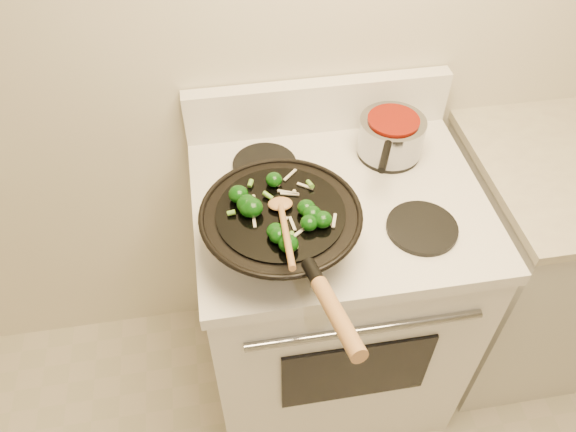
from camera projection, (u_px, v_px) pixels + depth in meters
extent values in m
plane|color=silver|center=(358.00, 0.00, 1.45)|extent=(3.50, 0.00, 3.50)
cube|color=white|center=(329.00, 299.00, 1.85)|extent=(0.76, 0.64, 0.88)
cube|color=white|center=(338.00, 202.00, 1.51)|extent=(0.78, 0.66, 0.04)
cube|color=white|center=(318.00, 106.00, 1.64)|extent=(0.78, 0.05, 0.16)
cylinder|color=gray|center=(365.00, 330.00, 1.38)|extent=(0.60, 0.02, 0.02)
cube|color=black|center=(356.00, 373.00, 1.55)|extent=(0.42, 0.01, 0.28)
cylinder|color=black|center=(281.00, 246.00, 1.37)|extent=(0.18, 0.18, 0.01)
cylinder|color=black|center=(422.00, 228.00, 1.41)|extent=(0.18, 0.18, 0.01)
cylinder|color=black|center=(265.00, 165.00, 1.58)|extent=(0.18, 0.18, 0.01)
cylinder|color=black|center=(388.00, 151.00, 1.62)|extent=(0.18, 0.18, 0.01)
cube|color=silver|center=(574.00, 258.00, 1.97)|extent=(0.87, 0.60, 0.88)
torus|color=black|center=(281.00, 214.00, 1.29)|extent=(0.38, 0.38, 0.01)
cylinder|color=black|center=(281.00, 213.00, 1.29)|extent=(0.30, 0.30, 0.01)
cylinder|color=black|center=(313.00, 272.00, 1.12)|extent=(0.04, 0.07, 0.04)
cylinder|color=#A06F3F|center=(338.00, 317.00, 1.02)|extent=(0.06, 0.20, 0.07)
ellipsoid|color=#0A3709|center=(276.00, 230.00, 1.23)|extent=(0.04, 0.04, 0.03)
cylinder|color=#477C2C|center=(281.00, 232.00, 1.23)|extent=(0.02, 0.02, 0.01)
ellipsoid|color=#0A3709|center=(279.00, 235.00, 1.21)|extent=(0.04, 0.04, 0.03)
ellipsoid|color=#0A3709|center=(274.00, 180.00, 1.34)|extent=(0.04, 0.04, 0.03)
ellipsoid|color=#0A3709|center=(238.00, 194.00, 1.30)|extent=(0.05, 0.05, 0.04)
cylinder|color=#477C2C|center=(245.00, 197.00, 1.31)|extent=(0.02, 0.02, 0.02)
ellipsoid|color=#0A3709|center=(277.00, 236.00, 1.22)|extent=(0.04, 0.04, 0.03)
ellipsoid|color=#0A3709|center=(249.00, 208.00, 1.27)|extent=(0.05, 0.05, 0.04)
ellipsoid|color=#0A3709|center=(306.00, 208.00, 1.27)|extent=(0.04, 0.04, 0.04)
cylinder|color=#477C2C|center=(312.00, 210.00, 1.28)|extent=(0.02, 0.02, 0.01)
ellipsoid|color=#0A3709|center=(309.00, 223.00, 1.24)|extent=(0.04, 0.04, 0.03)
ellipsoid|color=#0A3709|center=(247.00, 204.00, 1.27)|extent=(0.05, 0.05, 0.04)
ellipsoid|color=#0A3709|center=(288.00, 244.00, 1.20)|extent=(0.04, 0.04, 0.04)
cylinder|color=#477C2C|center=(294.00, 246.00, 1.21)|extent=(0.02, 0.02, 0.02)
ellipsoid|color=#0A3709|center=(323.00, 220.00, 1.25)|extent=(0.04, 0.04, 0.04)
ellipsoid|color=#0A3709|center=(252.00, 208.00, 1.27)|extent=(0.05, 0.05, 0.04)
ellipsoid|color=#0A3709|center=(312.00, 214.00, 1.26)|extent=(0.04, 0.04, 0.04)
cylinder|color=#477C2C|center=(318.00, 217.00, 1.27)|extent=(0.02, 0.02, 0.02)
ellipsoid|color=#0A3709|center=(275.00, 231.00, 1.22)|extent=(0.04, 0.04, 0.03)
cube|color=beige|center=(305.00, 186.00, 1.34)|extent=(0.04, 0.03, 0.00)
cube|color=beige|center=(300.00, 232.00, 1.24)|extent=(0.04, 0.03, 0.00)
cube|color=beige|center=(292.00, 224.00, 1.26)|extent=(0.01, 0.04, 0.00)
cube|color=beige|center=(288.00, 192.00, 1.32)|extent=(0.05, 0.03, 0.00)
cube|color=beige|center=(290.00, 175.00, 1.37)|extent=(0.04, 0.04, 0.00)
cube|color=beige|center=(290.00, 194.00, 1.32)|extent=(0.04, 0.02, 0.00)
cube|color=beige|center=(334.00, 221.00, 1.26)|extent=(0.02, 0.04, 0.00)
cube|color=beige|center=(254.00, 221.00, 1.26)|extent=(0.01, 0.04, 0.00)
cube|color=beige|center=(281.00, 225.00, 1.25)|extent=(0.04, 0.05, 0.00)
cylinder|color=#57922F|center=(310.00, 184.00, 1.34)|extent=(0.02, 0.01, 0.01)
cylinder|color=#57922F|center=(268.00, 196.00, 1.31)|extent=(0.02, 0.03, 0.01)
cylinder|color=#57922F|center=(250.00, 183.00, 1.34)|extent=(0.03, 0.02, 0.02)
cylinder|color=#57922F|center=(291.00, 236.00, 1.22)|extent=(0.03, 0.03, 0.02)
cylinder|color=#57922F|center=(231.00, 213.00, 1.27)|extent=(0.02, 0.02, 0.02)
sphere|color=beige|center=(294.00, 191.00, 1.32)|extent=(0.01, 0.01, 0.01)
sphere|color=beige|center=(315.00, 222.00, 1.26)|extent=(0.01, 0.01, 0.01)
sphere|color=beige|center=(278.00, 185.00, 1.34)|extent=(0.01, 0.01, 0.01)
sphere|color=beige|center=(253.00, 196.00, 1.31)|extent=(0.01, 0.01, 0.01)
ellipsoid|color=#A06F3F|center=(280.00, 204.00, 1.29)|extent=(0.06, 0.05, 0.02)
cylinder|color=#A06F3F|center=(286.00, 234.00, 1.18)|extent=(0.03, 0.24, 0.08)
cylinder|color=gray|center=(391.00, 135.00, 1.57)|extent=(0.18, 0.18, 0.10)
cylinder|color=#710F05|center=(394.00, 120.00, 1.53)|extent=(0.14, 0.14, 0.01)
cylinder|color=black|center=(385.00, 157.00, 1.44)|extent=(0.07, 0.11, 0.02)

